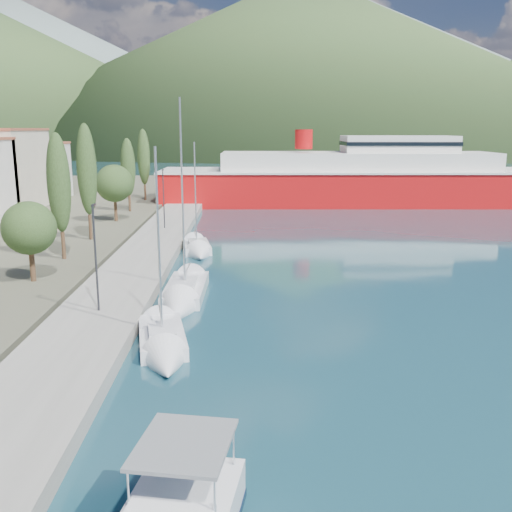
{
  "coord_description": "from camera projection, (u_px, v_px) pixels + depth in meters",
  "views": [
    {
      "loc": [
        -0.71,
        -19.09,
        10.89
      ],
      "look_at": [
        0.0,
        14.0,
        3.5
      ],
      "focal_mm": 40.0,
      "sensor_mm": 36.0,
      "label": 1
    }
  ],
  "objects": [
    {
      "name": "sailboat_far",
      "position": [
        198.0,
        251.0,
        50.49
      ],
      "size": [
        3.49,
        7.56,
        10.69
      ],
      "color": "silver",
      "rests_on": "ground"
    },
    {
      "name": "tree_row",
      "position": [
        86.0,
        187.0,
        52.08
      ],
      "size": [
        4.16,
        64.87,
        10.73
      ],
      "color": "#47301E",
      "rests_on": "land_strip"
    },
    {
      "name": "hills_near",
      "position": [
        393.0,
        70.0,
        375.8
      ],
      "size": [
        1010.0,
        520.0,
        115.0
      ],
      "color": "#395229",
      "rests_on": "ground"
    },
    {
      "name": "quay",
      "position": [
        142.0,
        262.0,
        46.11
      ],
      "size": [
        5.0,
        88.0,
        0.8
      ],
      "primitive_type": "cube",
      "color": "gray",
      "rests_on": "ground"
    },
    {
      "name": "sailboat_near",
      "position": [
        164.0,
        351.0,
        27.79
      ],
      "size": [
        3.69,
        7.93,
        10.98
      ],
      "color": "silver",
      "rests_on": "ground"
    },
    {
      "name": "ferry",
      "position": [
        358.0,
        181.0,
        83.83
      ],
      "size": [
        57.68,
        13.39,
        11.41
      ],
      "color": "red",
      "rests_on": "ground"
    },
    {
      "name": "hills_far",
      "position": [
        373.0,
        65.0,
        610.75
      ],
      "size": [
        1480.0,
        900.0,
        180.0
      ],
      "color": "slate",
      "rests_on": "ground"
    },
    {
      "name": "sailboat_mid",
      "position": [
        181.0,
        300.0,
        35.9
      ],
      "size": [
        2.72,
        9.64,
        13.8
      ],
      "color": "silver",
      "rests_on": "ground"
    },
    {
      "name": "ground",
      "position": [
        247.0,
        175.0,
        138.11
      ],
      "size": [
        1400.0,
        1400.0,
        0.0
      ],
      "primitive_type": "plane",
      "color": "#19404E"
    },
    {
      "name": "lamp_posts",
      "position": [
        104.0,
        247.0,
        33.76
      ],
      "size": [
        0.15,
        49.82,
        6.06
      ],
      "color": "#2D2D33",
      "rests_on": "quay"
    }
  ]
}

